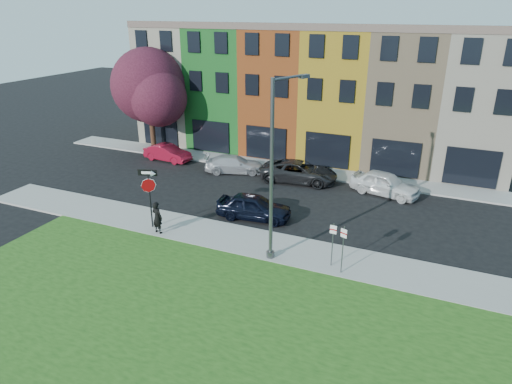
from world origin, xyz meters
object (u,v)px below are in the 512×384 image
at_px(sedan_near, 254,207).
at_px(street_lamp, 274,173).
at_px(man, 157,217).
at_px(stop_sign, 149,187).

distance_m(sedan_near, street_lamp, 5.98).
bearing_deg(sedan_near, man, 129.35).
bearing_deg(street_lamp, sedan_near, 146.56).
bearing_deg(man, street_lamp, -167.31).
xyz_separation_m(man, sedan_near, (3.95, 3.97, -0.28)).
bearing_deg(stop_sign, sedan_near, 18.13).
relative_size(man, sedan_near, 0.40).
relative_size(stop_sign, man, 1.87).
xyz_separation_m(stop_sign, man, (0.71, -0.45, -1.50)).
distance_m(stop_sign, street_lamp, 7.63).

